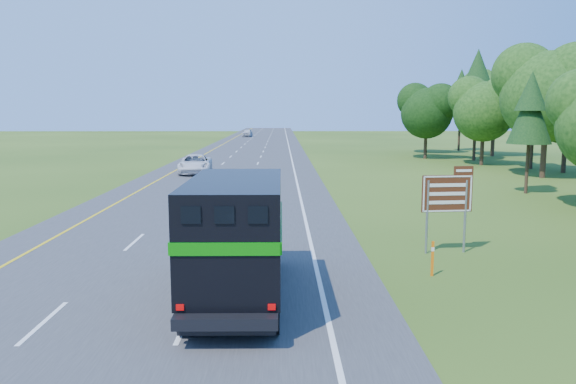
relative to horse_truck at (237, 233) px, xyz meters
name	(u,v)px	position (x,y,z in m)	size (l,w,h in m)	color
ground	(89,357)	(-3.03, -3.95, -1.93)	(300.00, 300.00, 0.00)	#2C4B14
road	(242,161)	(-3.03, 46.05, -1.91)	(15.00, 260.00, 0.04)	#38383A
lane_markings	(242,161)	(-3.03, 46.05, -1.89)	(11.15, 260.00, 0.01)	yellow
tree_wall_right	(573,104)	(22.97, 26.05, 4.07)	(16.00, 100.00, 12.00)	#12330E
horse_truck	(237,233)	(0.00, 0.00, 0.00)	(2.57, 8.01, 3.54)	black
white_suv	(195,164)	(-6.30, 33.49, -1.07)	(2.74, 5.93, 1.65)	silver
far_car	(247,133)	(-6.15, 108.02, -1.09)	(1.90, 4.73, 1.61)	silver
exit_sign	(448,197)	(7.63, 5.24, 0.25)	(1.98, 0.24, 3.37)	gray
delineator	(432,257)	(6.26, 2.16, -1.30)	(0.10, 0.05, 1.18)	orange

